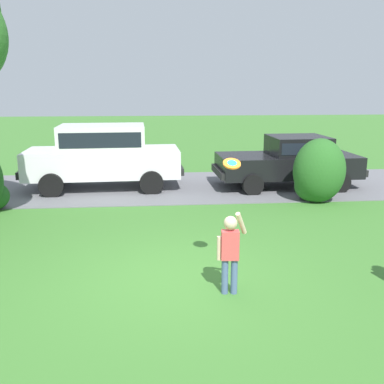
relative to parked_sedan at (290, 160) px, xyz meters
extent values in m
plane|color=#3D752D|center=(-3.85, -6.39, -0.85)|extent=(80.00, 80.00, 0.00)
cube|color=slate|center=(-3.85, 0.27, -0.84)|extent=(28.00, 4.40, 0.02)
ellipsoid|color=#286023|center=(0.20, -1.89, 0.01)|extent=(1.39, 1.18, 1.71)
ellipsoid|color=#286023|center=(0.07, -1.80, -0.42)|extent=(0.96, 0.96, 0.86)
cube|color=black|center=(-0.10, 0.00, -0.17)|extent=(4.26, 1.98, 0.64)
cube|color=black|center=(0.22, 0.01, 0.43)|extent=(1.73, 1.67, 0.56)
cube|color=black|center=(0.22, 0.01, 0.43)|extent=(1.60, 1.69, 0.34)
cylinder|color=black|center=(-1.37, -0.98, -0.55)|extent=(0.61, 0.24, 0.60)
cylinder|color=black|center=(-1.43, 0.89, -0.55)|extent=(0.61, 0.24, 0.60)
cylinder|color=black|center=(1.23, -0.90, -0.55)|extent=(0.61, 0.24, 0.60)
cylinder|color=black|center=(1.17, 0.98, -0.55)|extent=(0.61, 0.24, 0.60)
cube|color=black|center=(-2.24, -0.07, -0.33)|extent=(0.18, 1.75, 0.20)
cube|color=black|center=(2.04, 0.07, -0.33)|extent=(0.18, 1.75, 0.20)
cube|color=white|center=(-5.68, 0.26, -0.05)|extent=(4.57, 2.01, 0.80)
cube|color=white|center=(-5.68, 0.26, 0.71)|extent=(2.54, 1.71, 0.72)
cube|color=black|center=(-5.68, 0.26, 0.71)|extent=(2.34, 1.73, 0.43)
cylinder|color=black|center=(-7.03, -0.74, -0.51)|extent=(0.69, 0.25, 0.68)
cylinder|color=black|center=(-7.11, 1.14, -0.51)|extent=(0.69, 0.25, 0.68)
cylinder|color=black|center=(-4.25, -0.63, -0.51)|extent=(0.69, 0.25, 0.68)
cylinder|color=black|center=(-4.32, 1.25, -0.51)|extent=(0.69, 0.25, 0.68)
cube|color=black|center=(-7.96, 0.17, -0.25)|extent=(0.19, 1.75, 0.20)
cube|color=black|center=(-3.39, 0.34, -0.25)|extent=(0.19, 1.75, 0.20)
cylinder|color=#4C608C|center=(-3.15, -7.01, -0.57)|extent=(0.10, 0.10, 0.55)
cylinder|color=#4C608C|center=(-3.01, -7.02, -0.57)|extent=(0.10, 0.10, 0.55)
cube|color=#DB4C4C|center=(-3.08, -7.01, -0.08)|extent=(0.27, 0.18, 0.44)
sphere|color=beige|center=(-3.08, -7.01, 0.26)|extent=(0.20, 0.20, 0.20)
cylinder|color=beige|center=(-2.91, -6.98, 0.24)|extent=(0.21, 0.23, 0.39)
cylinder|color=beige|center=(-3.24, -7.00, -0.13)|extent=(0.07, 0.07, 0.36)
cylinder|color=orange|center=(-2.96, -6.36, 1.02)|extent=(0.28, 0.26, 0.15)
cylinder|color=#1EB7B2|center=(-2.96, -6.36, 1.02)|extent=(0.16, 0.15, 0.10)
camera|label=1|loc=(-4.18, -13.07, 2.20)|focal=41.39mm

